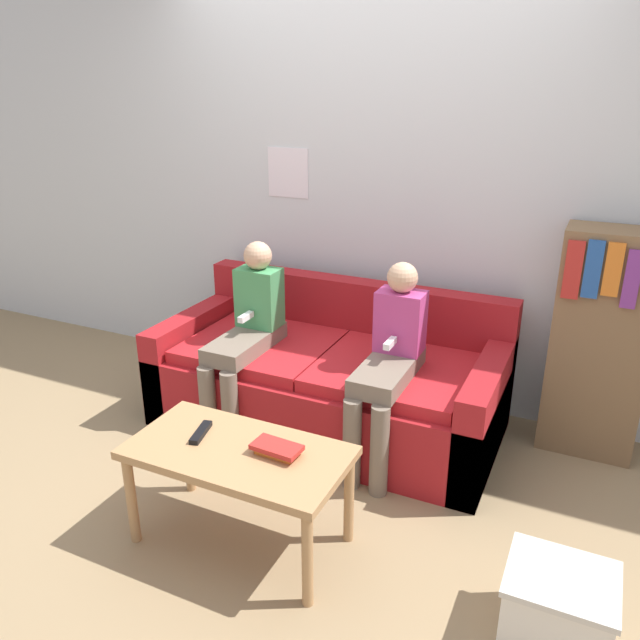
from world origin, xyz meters
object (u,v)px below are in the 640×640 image
at_px(person_left, 246,331).
at_px(storage_box, 557,607).
at_px(person_right, 389,359).
at_px(tv_remote, 201,432).
at_px(bookshelf, 600,344).
at_px(coffee_table, 238,461).
at_px(couch, 330,380).

bearing_deg(person_left, storage_box, -25.12).
distance_m(person_left, person_right, 0.83).
xyz_separation_m(tv_remote, bookshelf, (1.49, 1.41, 0.14)).
relative_size(person_left, tv_remote, 6.01).
height_order(coffee_table, bookshelf, bookshelf).
distance_m(person_right, tv_remote, 1.00).
bearing_deg(person_right, coffee_table, -112.09).
xyz_separation_m(person_left, tv_remote, (0.28, -0.84, -0.11)).
bearing_deg(person_right, person_left, 179.79).
relative_size(bookshelf, storage_box, 3.22).
distance_m(coffee_table, bookshelf, 1.94).
xyz_separation_m(person_left, bookshelf, (1.77, 0.57, 0.02)).
relative_size(couch, coffee_table, 2.09).
bearing_deg(storage_box, coffee_table, -178.34).
xyz_separation_m(bookshelf, storage_box, (-0.01, -1.40, -0.47)).
bearing_deg(person_left, person_right, -0.21).
bearing_deg(coffee_table, tv_remote, 172.15).
relative_size(person_left, bookshelf, 0.87).
xyz_separation_m(person_left, storage_box, (1.76, -0.83, -0.44)).
distance_m(bookshelf, storage_box, 1.48).
bearing_deg(bookshelf, couch, -165.22).
height_order(person_left, bookshelf, bookshelf).
bearing_deg(couch, coffee_table, -86.24).
xyz_separation_m(coffee_table, bookshelf, (1.29, 1.44, 0.21)).
bearing_deg(couch, person_right, -27.33).
xyz_separation_m(couch, person_left, (-0.41, -0.21, 0.31)).
xyz_separation_m(couch, coffee_table, (0.07, -1.08, 0.13)).
height_order(tv_remote, bookshelf, bookshelf).
bearing_deg(couch, tv_remote, -97.01).
xyz_separation_m(couch, tv_remote, (-0.13, -1.05, 0.20)).
bearing_deg(tv_remote, person_left, 94.90).
xyz_separation_m(person_right, storage_box, (0.93, -0.82, -0.43)).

